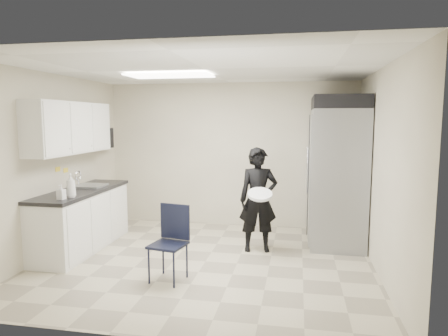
% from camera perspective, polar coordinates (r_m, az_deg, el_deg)
% --- Properties ---
extents(floor, '(4.50, 4.50, 0.00)m').
position_cam_1_polar(floor, '(5.66, -2.67, -13.19)').
color(floor, '#B3A98D').
rests_on(floor, ground).
extents(ceiling, '(4.50, 4.50, 0.00)m').
position_cam_1_polar(ceiling, '(5.35, -2.83, 13.95)').
color(ceiling, white).
rests_on(ceiling, back_wall).
extents(back_wall, '(4.50, 0.00, 4.50)m').
position_cam_1_polar(back_wall, '(7.30, 0.86, 1.89)').
color(back_wall, beige).
rests_on(back_wall, floor).
extents(left_wall, '(0.00, 4.00, 4.00)m').
position_cam_1_polar(left_wall, '(6.26, -23.23, 0.45)').
color(left_wall, beige).
rests_on(left_wall, floor).
extents(right_wall, '(0.00, 4.00, 4.00)m').
position_cam_1_polar(right_wall, '(5.31, 21.61, -0.55)').
color(right_wall, beige).
rests_on(right_wall, floor).
extents(ceiling_panel, '(1.20, 0.60, 0.02)m').
position_cam_1_polar(ceiling_panel, '(5.89, -7.74, 12.96)').
color(ceiling_panel, white).
rests_on(ceiling_panel, ceiling).
extents(lower_counter, '(0.60, 1.90, 0.86)m').
position_cam_1_polar(lower_counter, '(6.42, -19.60, -7.13)').
color(lower_counter, silver).
rests_on(lower_counter, floor).
extents(countertop, '(0.64, 1.95, 0.05)m').
position_cam_1_polar(countertop, '(6.33, -19.77, -3.12)').
color(countertop, black).
rests_on(countertop, lower_counter).
extents(sink, '(0.42, 0.40, 0.14)m').
position_cam_1_polar(sink, '(6.53, -18.52, -2.90)').
color(sink, gray).
rests_on(sink, countertop).
extents(faucet, '(0.02, 0.02, 0.24)m').
position_cam_1_polar(faucet, '(6.61, -20.08, -1.53)').
color(faucet, silver).
rests_on(faucet, countertop).
extents(upper_cabinets, '(0.35, 1.80, 0.75)m').
position_cam_1_polar(upper_cabinets, '(6.30, -21.12, 5.38)').
color(upper_cabinets, silver).
rests_on(upper_cabinets, left_wall).
extents(towel_dispenser, '(0.22, 0.30, 0.35)m').
position_cam_1_polar(towel_dispenser, '(7.34, -16.78, 4.12)').
color(towel_dispenser, black).
rests_on(towel_dispenser, left_wall).
extents(notice_sticker_left, '(0.00, 0.12, 0.07)m').
position_cam_1_polar(notice_sticker_left, '(6.35, -22.65, -0.16)').
color(notice_sticker_left, yellow).
rests_on(notice_sticker_left, left_wall).
extents(notice_sticker_right, '(0.00, 0.12, 0.07)m').
position_cam_1_polar(notice_sticker_right, '(6.52, -21.67, -0.29)').
color(notice_sticker_right, yellow).
rests_on(notice_sticker_right, left_wall).
extents(commercial_fridge, '(0.80, 1.35, 2.10)m').
position_cam_1_polar(commercial_fridge, '(6.53, 15.77, -1.19)').
color(commercial_fridge, gray).
rests_on(commercial_fridge, floor).
extents(fridge_compressor, '(0.80, 1.35, 0.20)m').
position_cam_1_polar(fridge_compressor, '(6.48, 16.12, 8.93)').
color(fridge_compressor, black).
rests_on(fridge_compressor, commercial_fridge).
extents(folding_chair, '(0.46, 0.46, 0.89)m').
position_cam_1_polar(folding_chair, '(4.94, -8.02, -10.85)').
color(folding_chair, black).
rests_on(folding_chair, floor).
extents(man_tuxedo, '(0.63, 0.48, 1.54)m').
position_cam_1_polar(man_tuxedo, '(5.92, 4.91, -4.54)').
color(man_tuxedo, black).
rests_on(man_tuxedo, floor).
extents(bucket_lid, '(0.41, 0.41, 0.04)m').
position_cam_1_polar(bucket_lid, '(5.65, 5.16, -3.77)').
color(bucket_lid, white).
rests_on(bucket_lid, man_tuxedo).
extents(soap_bottle_a, '(0.16, 0.16, 0.32)m').
position_cam_1_polar(soap_bottle_a, '(5.71, -21.03, -2.34)').
color(soap_bottle_a, silver).
rests_on(soap_bottle_a, countertop).
extents(soap_bottle_b, '(0.09, 0.09, 0.20)m').
position_cam_1_polar(soap_bottle_b, '(5.62, -22.24, -3.19)').
color(soap_bottle_b, silver).
rests_on(soap_bottle_b, countertop).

